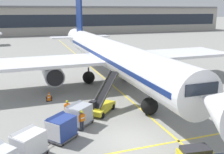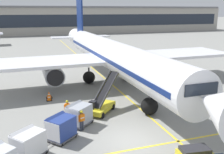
# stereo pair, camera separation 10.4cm
# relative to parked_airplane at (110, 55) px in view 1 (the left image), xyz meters

# --- Properties ---
(ground_plane) EXTENTS (600.00, 600.00, 0.00)m
(ground_plane) POSITION_rel_parked_airplane_xyz_m (-3.47, -15.25, -3.89)
(ground_plane) COLOR gray
(parked_airplane) EXTENTS (34.49, 44.17, 15.12)m
(parked_airplane) POSITION_rel_parked_airplane_xyz_m (0.00, 0.00, 0.00)
(parked_airplane) COLOR white
(parked_airplane) RESTS_ON ground
(belt_loader) EXTENTS (4.36, 4.58, 3.48)m
(belt_loader) POSITION_rel_parked_airplane_xyz_m (-3.87, -9.16, -2.96)
(belt_loader) COLOR gold
(belt_loader) RESTS_ON ground
(baggage_cart_lead) EXTENTS (2.59, 2.52, 1.91)m
(baggage_cart_lead) POSITION_rel_parked_airplane_xyz_m (-6.54, -11.36, -2.89)
(baggage_cart_lead) COLOR #515156
(baggage_cart_lead) RESTS_ON ground
(baggage_cart_second) EXTENTS (2.59, 2.52, 1.91)m
(baggage_cart_second) POSITION_rel_parked_airplane_xyz_m (-8.33, -13.43, -2.89)
(baggage_cart_second) COLOR #515156
(baggage_cart_second) RESTS_ON ground
(baggage_cart_third) EXTENTS (2.59, 2.52, 1.91)m
(baggage_cart_third) POSITION_rel_parked_airplane_xyz_m (-10.69, -15.16, -2.89)
(baggage_cart_third) COLOR #515156
(baggage_cart_third) RESTS_ON ground
(ground_crew_by_loader) EXTENTS (0.55, 0.35, 1.74)m
(ground_crew_by_loader) POSITION_rel_parked_airplane_xyz_m (-6.52, -12.51, -2.90)
(ground_crew_by_loader) COLOR #333847
(ground_crew_by_loader) RESTS_ON ground
(ground_crew_by_carts) EXTENTS (0.57, 0.27, 1.74)m
(ground_crew_by_carts) POSITION_rel_parked_airplane_xyz_m (-7.26, -9.73, -2.90)
(ground_crew_by_carts) COLOR #514C42
(ground_crew_by_carts) RESTS_ON ground
(safety_cone_engine_keepout) EXTENTS (0.60, 0.60, 0.69)m
(safety_cone_engine_keepout) POSITION_rel_parked_airplane_xyz_m (-8.44, -4.34, -3.56)
(safety_cone_engine_keepout) COLOR black
(safety_cone_engine_keepout) RESTS_ON ground
(safety_cone_wingtip) EXTENTS (0.67, 0.67, 0.76)m
(safety_cone_wingtip) POSITION_rel_parked_airplane_xyz_m (-8.37, -3.45, -3.52)
(safety_cone_wingtip) COLOR black
(safety_cone_wingtip) RESTS_ON ground
(apron_guidance_line_lead_in) EXTENTS (0.20, 110.00, 0.01)m
(apron_guidance_line_lead_in) POSITION_rel_parked_airplane_xyz_m (-0.02, -0.81, -3.89)
(apron_guidance_line_lead_in) COLOR yellow
(apron_guidance_line_lead_in) RESTS_ON ground
(apron_guidance_line_stop_bar) EXTENTS (12.00, 0.20, 0.01)m
(apron_guidance_line_stop_bar) POSITION_rel_parked_airplane_xyz_m (0.01, -16.52, -3.89)
(apron_guidance_line_stop_bar) COLOR yellow
(apron_guidance_line_stop_bar) RESTS_ON ground
(terminal_building) EXTENTS (145.75, 21.97, 11.17)m
(terminal_building) POSITION_rel_parked_airplane_xyz_m (5.51, 83.13, 1.64)
(terminal_building) COLOR #A8A399
(terminal_building) RESTS_ON ground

